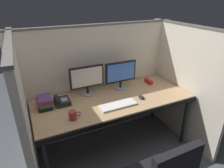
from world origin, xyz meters
The scene contains 13 objects.
ground_plane centered at (0.00, 0.00, 0.00)m, with size 8.00×8.00×0.00m, color #4C5156.
cubicle_partition_rear centered at (0.00, 0.74, 0.79)m, with size 2.21×0.06×1.57m.
cubicle_partition_left centered at (-0.99, 0.20, 0.79)m, with size 0.06×1.41×1.57m.
cubicle_partition_right centered at (0.99, 0.20, 0.79)m, with size 0.06×1.41×1.57m.
desk centered at (0.00, 0.29, 0.69)m, with size 1.90×0.80×0.74m.
monitor_left centered at (-0.24, 0.56, 0.96)m, with size 0.43×0.17×0.37m.
monitor_right centered at (0.21, 0.53, 0.96)m, with size 0.43×0.17×0.37m.
keyboard_main centered at (-0.03, 0.13, 0.75)m, with size 0.43×0.15×0.02m, color silver.
computer_mouse centered at (0.31, 0.17, 0.76)m, with size 0.06×0.10×0.04m.
coffee_mug centered at (-0.56, 0.10, 0.79)m, with size 0.13×0.08×0.09m.
book_stack centered at (-0.78, 0.47, 0.80)m, with size 0.16×0.23×0.11m.
red_stapler centered at (0.66, 0.50, 0.77)m, with size 0.04×0.15×0.06m, color red.
desk_phone centered at (-0.60, 0.46, 0.77)m, with size 0.17×0.19×0.09m.
Camera 1 is at (-0.92, -1.57, 1.90)m, focal length 31.22 mm.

